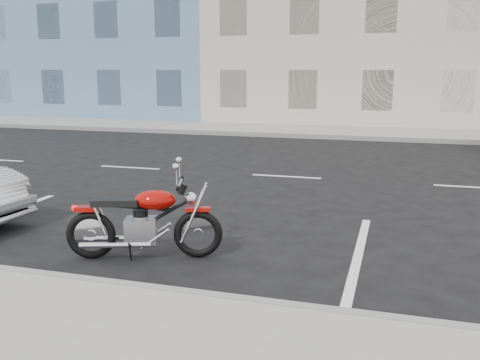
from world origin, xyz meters
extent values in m
plane|color=black|center=(0.00, 0.00, 0.00)|extent=(120.00, 120.00, 0.00)
cube|color=gray|center=(-5.00, 8.70, 0.07)|extent=(80.00, 3.40, 0.15)
cube|color=gray|center=(-5.00, 7.00, 0.08)|extent=(80.00, 0.12, 0.16)
cube|color=beige|center=(-2.00, 16.30, 5.75)|extent=(12.00, 12.00, 11.50)
torus|color=black|center=(-1.33, -5.39, 0.31)|extent=(0.64, 0.30, 0.64)
torus|color=black|center=(-2.64, -5.83, 0.31)|extent=(0.64, 0.30, 0.64)
cube|color=#980905|center=(-1.33, -5.39, 0.64)|extent=(0.35, 0.22, 0.05)
cube|color=#980905|center=(-2.67, -5.84, 0.66)|extent=(0.32, 0.24, 0.06)
cube|color=gray|center=(-2.02, -5.62, 0.36)|extent=(0.47, 0.40, 0.32)
ellipsoid|color=#980905|center=(-1.84, -5.56, 0.76)|extent=(0.61, 0.48, 0.26)
cube|color=black|center=(-2.32, -5.72, 0.74)|extent=(0.64, 0.42, 0.09)
cylinder|color=silver|center=(-1.54, -5.46, 0.98)|extent=(0.25, 0.64, 0.03)
sphere|color=silver|center=(-1.41, -5.41, 0.78)|extent=(0.16, 0.16, 0.16)
cylinder|color=silver|center=(-2.28, -5.85, 0.21)|extent=(0.88, 0.36, 0.08)
cylinder|color=silver|center=(-2.36, -5.59, 0.21)|extent=(0.88, 0.36, 0.08)
cylinder|color=silver|center=(-1.37, -5.40, 0.59)|extent=(0.36, 0.16, 0.76)
cylinder|color=black|center=(-1.82, -5.55, 0.52)|extent=(0.74, 0.29, 0.47)
camera|label=1|loc=(0.43, -11.84, 2.42)|focal=40.00mm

